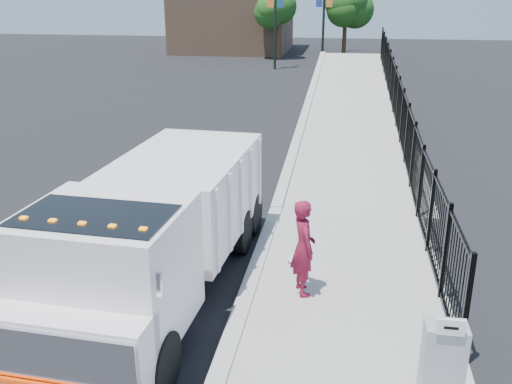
# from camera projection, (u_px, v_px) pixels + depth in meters

# --- Properties ---
(ground) EXTENTS (120.00, 120.00, 0.00)m
(ground) POSITION_uv_depth(u_px,v_px,m) (251.00, 287.00, 11.09)
(ground) COLOR black
(ground) RESTS_ON ground
(sidewalk) EXTENTS (3.55, 12.00, 0.12)m
(sidewalk) POSITION_uv_depth(u_px,v_px,m) (350.00, 356.00, 8.93)
(sidewalk) COLOR #9E998E
(sidewalk) RESTS_ON ground
(curb) EXTENTS (0.30, 12.00, 0.16)m
(curb) POSITION_uv_depth(u_px,v_px,m) (230.00, 343.00, 9.21)
(curb) COLOR #ADAAA3
(curb) RESTS_ON ground
(ramp) EXTENTS (3.95, 24.06, 3.19)m
(ramp) POSITION_uv_depth(u_px,v_px,m) (356.00, 118.00, 25.65)
(ramp) COLOR #9E998E
(ramp) RESTS_ON ground
(iron_fence) EXTENTS (0.10, 28.00, 1.80)m
(iron_fence) POSITION_uv_depth(u_px,v_px,m) (397.00, 118.00, 21.42)
(iron_fence) COLOR black
(iron_fence) RESTS_ON ground
(truck) EXTENTS (2.81, 7.52, 2.53)m
(truck) POSITION_uv_depth(u_px,v_px,m) (156.00, 227.00, 10.27)
(truck) COLOR black
(truck) RESTS_ON ground
(worker) EXTENTS (0.65, 0.78, 1.83)m
(worker) POSITION_uv_depth(u_px,v_px,m) (303.00, 247.00, 10.39)
(worker) COLOR maroon
(worker) RESTS_ON sidewalk
(utility_cabinet) EXTENTS (0.55, 0.40, 1.25)m
(utility_cabinet) POSITION_uv_depth(u_px,v_px,m) (442.00, 365.00, 7.60)
(utility_cabinet) COLOR gray
(utility_cabinet) RESTS_ON sidewalk
(arrow_sign) EXTENTS (0.35, 0.04, 0.22)m
(arrow_sign) POSITION_uv_depth(u_px,v_px,m) (451.00, 327.00, 7.15)
(arrow_sign) COLOR white
(arrow_sign) RESTS_ON utility_cabinet
(debris) EXTENTS (0.44, 0.44, 0.11)m
(debris) POSITION_uv_depth(u_px,v_px,m) (297.00, 259.00, 11.87)
(debris) COLOR silver
(debris) RESTS_ON sidewalk
(light_pole_0) EXTENTS (3.78, 0.22, 8.00)m
(light_pole_0) POSITION_uv_depth(u_px,v_px,m) (280.00, 6.00, 39.57)
(light_pole_0) COLOR black
(light_pole_0) RESTS_ON ground
(light_pole_1) EXTENTS (3.78, 0.22, 8.00)m
(light_pole_1) POSITION_uv_depth(u_px,v_px,m) (320.00, 5.00, 40.37)
(light_pole_1) COLOR black
(light_pole_1) RESTS_ON ground
(light_pole_2) EXTENTS (3.77, 0.22, 8.00)m
(light_pole_2) POSITION_uv_depth(u_px,v_px,m) (289.00, 2.00, 49.67)
(light_pole_2) COLOR black
(light_pole_2) RESTS_ON ground
(light_pole_3) EXTENTS (3.78, 0.22, 8.00)m
(light_pole_3) POSITION_uv_depth(u_px,v_px,m) (344.00, 2.00, 51.01)
(light_pole_3) COLOR black
(light_pole_3) RESTS_ON ground
(tree_0) EXTENTS (2.88, 2.88, 5.44)m
(tree_0) POSITION_uv_depth(u_px,v_px,m) (280.00, 9.00, 45.33)
(tree_0) COLOR #382314
(tree_0) RESTS_ON ground
(tree_1) EXTENTS (2.81, 2.81, 5.41)m
(tree_1) POSITION_uv_depth(u_px,v_px,m) (346.00, 8.00, 46.99)
(tree_1) COLOR #382314
(tree_1) RESTS_ON ground
(tree_2) EXTENTS (2.78, 2.78, 5.39)m
(tree_2) POSITION_uv_depth(u_px,v_px,m) (278.00, 5.00, 55.44)
(tree_2) COLOR #382314
(tree_2) RESTS_ON ground
(building) EXTENTS (10.00, 10.00, 8.00)m
(building) POSITION_uv_depth(u_px,v_px,m) (234.00, 6.00, 51.99)
(building) COLOR #8C664C
(building) RESTS_ON ground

